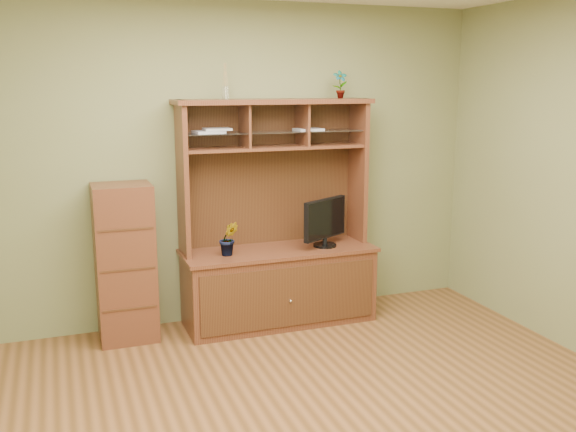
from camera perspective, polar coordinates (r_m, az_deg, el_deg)
room at (r=3.62m, az=3.16°, el=0.93°), size 4.54×4.04×2.74m
media_hutch at (r=5.50m, az=-0.93°, el=-4.15°), size 1.66×0.61×1.90m
monitor at (r=5.48m, az=3.31°, el=-0.50°), size 0.47×0.29×0.41m
orchid_plant at (r=5.23m, az=-5.28°, el=-2.00°), size 0.17×0.15×0.28m
top_plant at (r=5.59m, az=4.66°, el=11.60°), size 0.14×0.10×0.24m
reed_diffuser at (r=5.24m, az=-5.59°, el=11.50°), size 0.06×0.06×0.29m
magazines at (r=5.30m, az=-3.86°, el=7.61°), size 1.11×0.20×0.04m
side_cabinet at (r=5.26m, az=-14.28°, el=-4.06°), size 0.45×0.41×1.26m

